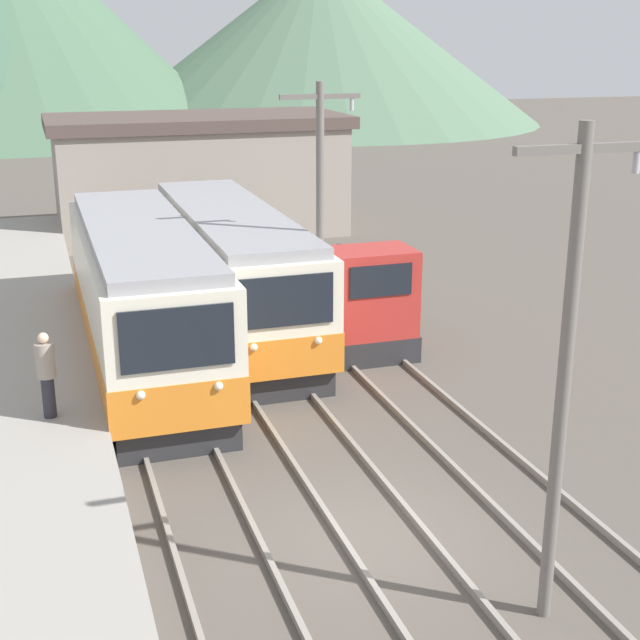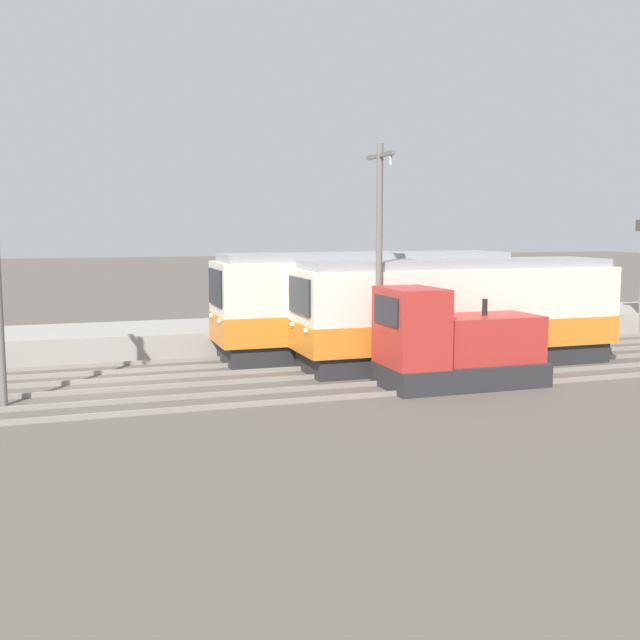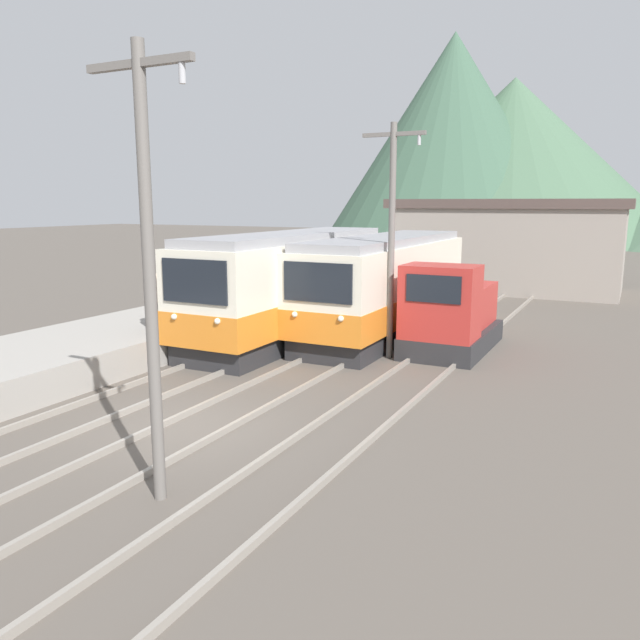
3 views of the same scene
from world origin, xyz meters
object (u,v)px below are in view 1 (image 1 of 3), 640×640
commuter_train_left (143,305)px  catenary_mast_near (566,367)px  shunting_locomotive (351,301)px  commuter_train_center (232,277)px  catenary_mast_mid (320,219)px  person_on_platform (46,371)px

commuter_train_left → catenary_mast_near: (4.31, -12.13, 2.18)m
shunting_locomotive → commuter_train_center: bearing=149.7°
commuter_train_left → catenary_mast_mid: 5.00m
commuter_train_center → catenary_mast_mid: 4.46m
catenary_mast_mid → person_on_platform: catenary_mast_mid is taller
commuter_train_center → catenary_mast_near: size_ratio=1.57×
catenary_mast_near → catenary_mast_mid: 10.85m
commuter_train_left → catenary_mast_near: size_ratio=1.55×
commuter_train_center → commuter_train_left: bearing=-141.2°
catenary_mast_near → catenary_mast_mid: (0.00, 10.85, 0.00)m
commuter_train_left → person_on_platform: bearing=-119.1°
catenary_mast_mid → commuter_train_center: bearing=113.1°
commuter_train_center → shunting_locomotive: commuter_train_center is taller
shunting_locomotive → catenary_mast_near: 13.02m
commuter_train_left → catenary_mast_near: 13.06m
catenary_mast_near → catenary_mast_mid: same height
catenary_mast_mid → person_on_platform: 7.77m
commuter_train_center → shunting_locomotive: bearing=-30.3°
catenary_mast_near → commuter_train_left: bearing=109.5°
catenary_mast_near → catenary_mast_mid: bearing=90.0°
catenary_mast_near → person_on_platform: catenary_mast_near is taller
commuter_train_left → shunting_locomotive: bearing=5.0°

